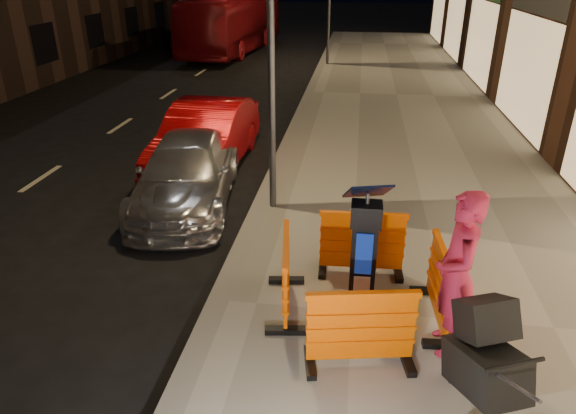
# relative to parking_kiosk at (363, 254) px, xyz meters

# --- Properties ---
(ground_plane) EXTENTS (120.00, 120.00, 0.00)m
(ground_plane) POSITION_rel_parking_kiosk_xyz_m (-1.86, 0.01, -1.01)
(ground_plane) COLOR black
(ground_plane) RESTS_ON ground
(sidewalk) EXTENTS (6.00, 60.00, 0.15)m
(sidewalk) POSITION_rel_parking_kiosk_xyz_m (1.14, 0.01, -0.93)
(sidewalk) COLOR gray
(sidewalk) RESTS_ON ground
(kerb) EXTENTS (0.30, 60.00, 0.15)m
(kerb) POSITION_rel_parking_kiosk_xyz_m (-1.86, 0.01, -0.93)
(kerb) COLOR slate
(kerb) RESTS_ON ground
(parking_kiosk) EXTENTS (0.59, 0.59, 1.72)m
(parking_kiosk) POSITION_rel_parking_kiosk_xyz_m (0.00, 0.00, 0.00)
(parking_kiosk) COLOR black
(parking_kiosk) RESTS_ON sidewalk
(barrier_front) EXTENTS (1.30, 0.72, 0.96)m
(barrier_front) POSITION_rel_parking_kiosk_xyz_m (0.00, -0.95, -0.38)
(barrier_front) COLOR #EC5700
(barrier_front) RESTS_ON sidewalk
(barrier_back) EXTENTS (1.25, 0.55, 0.96)m
(barrier_back) POSITION_rel_parking_kiosk_xyz_m (0.00, 0.95, -0.38)
(barrier_back) COLOR #EC5700
(barrier_back) RESTS_ON sidewalk
(barrier_kerbside) EXTENTS (0.66, 1.28, 0.96)m
(barrier_kerbside) POSITION_rel_parking_kiosk_xyz_m (-0.95, 0.00, -0.38)
(barrier_kerbside) COLOR #EC5700
(barrier_kerbside) RESTS_ON sidewalk
(barrier_bldgside) EXTENTS (0.58, 1.26, 0.96)m
(barrier_bldgside) POSITION_rel_parking_kiosk_xyz_m (0.95, 0.00, -0.38)
(barrier_bldgside) COLOR #EC5700
(barrier_bldgside) RESTS_ON sidewalk
(car_silver) EXTENTS (2.25, 4.38, 1.22)m
(car_silver) POSITION_rel_parking_kiosk_xyz_m (-3.30, 3.27, -1.01)
(car_silver) COLOR silver
(car_silver) RESTS_ON ground
(car_red) EXTENTS (1.58, 4.38, 1.44)m
(car_red) POSITION_rel_parking_kiosk_xyz_m (-3.46, 5.17, -1.01)
(car_red) COLOR #A5070C
(car_red) RESTS_ON ground
(bus_doubledecker) EXTENTS (3.16, 10.71, 2.94)m
(bus_doubledecker) POSITION_rel_parking_kiosk_xyz_m (-6.76, 21.98, -1.01)
(bus_doubledecker) COLOR maroon
(bus_doubledecker) RESTS_ON ground
(man) EXTENTS (0.49, 0.73, 1.97)m
(man) POSITION_rel_parking_kiosk_xyz_m (1.00, -0.52, 0.13)
(man) COLOR #B41D3E
(man) RESTS_ON sidewalk
(stroller) EXTENTS (0.87, 1.04, 1.11)m
(stroller) POSITION_rel_parking_kiosk_xyz_m (1.20, -1.42, -0.30)
(stroller) COLOR black
(stroller) RESTS_ON sidewalk
(street_lamp_mid) EXTENTS (0.12, 0.12, 6.00)m
(street_lamp_mid) POSITION_rel_parking_kiosk_xyz_m (-1.61, 3.01, 2.14)
(street_lamp_mid) COLOR #3F3F44
(street_lamp_mid) RESTS_ON sidewalk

